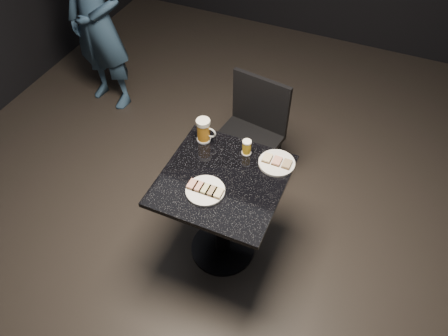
{
  "coord_description": "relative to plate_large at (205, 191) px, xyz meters",
  "views": [
    {
      "loc": [
        0.66,
        -1.5,
        2.64
      ],
      "look_at": [
        0.0,
        0.02,
        0.82
      ],
      "focal_mm": 35.0,
      "sensor_mm": 36.0,
      "label": 1
    }
  ],
  "objects": [
    {
      "name": "plate_small",
      "position": [
        0.3,
        0.36,
        0.0
      ],
      "size": [
        0.22,
        0.22,
        0.01
      ],
      "primitive_type": "cylinder",
      "color": "white",
      "rests_on": "table"
    },
    {
      "name": "canapes_on_plate_small",
      "position": [
        0.3,
        0.36,
        0.02
      ],
      "size": [
        0.17,
        0.07,
        0.02
      ],
      "color": "#4C3521",
      "rests_on": "plate_small"
    },
    {
      "name": "chair",
      "position": [
        -0.03,
        0.81,
        -0.25
      ],
      "size": [
        0.5,
        0.5,
        0.89
      ],
      "color": "black",
      "rests_on": "floor"
    },
    {
      "name": "canapes_on_plate_large",
      "position": [
        0.0,
        0.0,
        0.02
      ],
      "size": [
        0.21,
        0.07,
        0.02
      ],
      "color": "#4C3521",
      "rests_on": "plate_large"
    },
    {
      "name": "patron",
      "position": [
        -1.57,
        1.24,
        0.04
      ],
      "size": [
        0.63,
        0.46,
        1.59
      ],
      "primitive_type": "imported",
      "rotation": [
        0.0,
        0.0,
        -0.14
      ],
      "color": "navy",
      "rests_on": "floor"
    },
    {
      "name": "beer_mug",
      "position": [
        -0.18,
        0.38,
        0.07
      ],
      "size": [
        0.13,
        0.09,
        0.16
      ],
      "color": "silver",
      "rests_on": "table"
    },
    {
      "name": "plate_large",
      "position": [
        0.0,
        0.0,
        0.0
      ],
      "size": [
        0.22,
        0.22,
        0.01
      ],
      "primitive_type": "cylinder",
      "color": "white",
      "rests_on": "table"
    },
    {
      "name": "beer_tumbler",
      "position": [
        0.1,
        0.37,
        0.04
      ],
      "size": [
        0.06,
        0.06,
        0.1
      ],
      "color": "silver",
      "rests_on": "table"
    },
    {
      "name": "table",
      "position": [
        0.05,
        0.13,
        -0.25
      ],
      "size": [
        0.7,
        0.7,
        0.75
      ],
      "color": "black",
      "rests_on": "floor"
    },
    {
      "name": "floor",
      "position": [
        0.05,
        0.13,
        -0.76
      ],
      "size": [
        6.0,
        6.0,
        0.0
      ],
      "primitive_type": "plane",
      "color": "black",
      "rests_on": "ground"
    }
  ]
}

